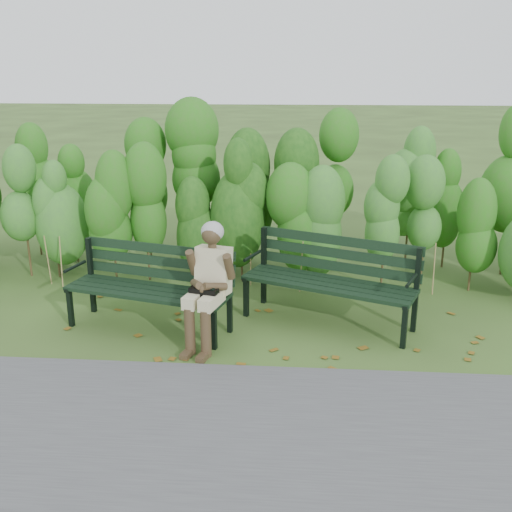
{
  "coord_description": "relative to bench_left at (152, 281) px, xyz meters",
  "views": [
    {
      "loc": [
        0.5,
        -6.27,
        2.88
      ],
      "look_at": [
        0.0,
        0.35,
        0.75
      ],
      "focal_mm": 42.0,
      "sensor_mm": 36.0,
      "label": 1
    }
  ],
  "objects": [
    {
      "name": "footpath",
      "position": [
        1.15,
        -2.17,
        -0.55
      ],
      "size": [
        60.0,
        2.5,
        0.01
      ],
      "primitive_type": "cube",
      "color": "#474749",
      "rests_on": "ground"
    },
    {
      "name": "hedge_band",
      "position": [
        1.15,
        1.89,
        0.71
      ],
      "size": [
        11.04,
        1.67,
        2.42
      ],
      "color": "#47381E",
      "rests_on": "ground"
    },
    {
      "name": "seated_woman",
      "position": [
        0.71,
        -0.38,
        0.2
      ],
      "size": [
        0.55,
        0.8,
        1.32
      ],
      "color": "tan",
      "rests_on": "ground"
    },
    {
      "name": "leaf_litter",
      "position": [
        1.02,
        -0.06,
        -0.55
      ],
      "size": [
        6.02,
        2.29,
        0.01
      ],
      "color": "brown",
      "rests_on": "ground"
    },
    {
      "name": "bench_right",
      "position": [
        2.04,
        0.31,
        0.03
      ],
      "size": [
        2.07,
        1.35,
        0.99
      ],
      "color": "black",
      "rests_on": "ground"
    },
    {
      "name": "bench_left",
      "position": [
        0.0,
        0.0,
        0.0
      ],
      "size": [
        1.96,
        1.07,
        0.93
      ],
      "color": "black",
      "rests_on": "ground"
    },
    {
      "name": "ground",
      "position": [
        1.15,
        0.03,
        -0.55
      ],
      "size": [
        80.0,
        80.0,
        0.0
      ],
      "primitive_type": "plane",
      "color": "#374921"
    }
  ]
}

